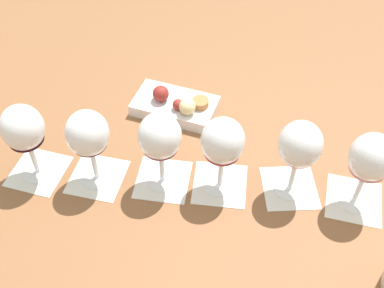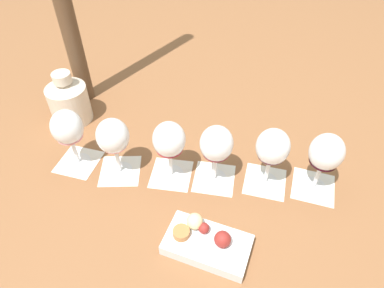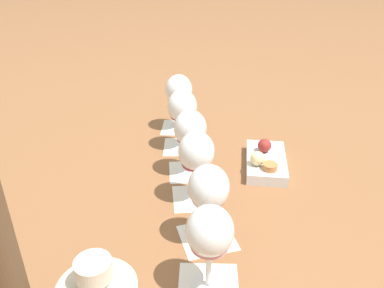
{
  "view_description": "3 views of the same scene",
  "coord_description": "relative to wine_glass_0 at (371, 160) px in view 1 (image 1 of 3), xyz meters",
  "views": [
    {
      "loc": [
        0.28,
        0.49,
        0.73
      ],
      "look_at": [
        -0.0,
        -0.0,
        0.11
      ],
      "focal_mm": 45.0,
      "sensor_mm": 36.0,
      "label": 1
    },
    {
      "loc": [
        -0.27,
        -0.5,
        0.66
      ],
      "look_at": [
        -0.0,
        -0.0,
        0.11
      ],
      "focal_mm": 32.0,
      "sensor_mm": 36.0,
      "label": 2
    },
    {
      "loc": [
        -0.58,
        0.54,
        0.56
      ],
      "look_at": [
        -0.0,
        -0.0,
        0.11
      ],
      "focal_mm": 38.0,
      "sensor_mm": 36.0,
      "label": 3
    }
  ],
  "objects": [
    {
      "name": "tasting_card_4",
      "position": [
        0.39,
        -0.29,
        -0.11
      ],
      "size": [
        0.14,
        0.14,
        0.0
      ],
      "color": "silver",
      "rests_on": "ground_plane"
    },
    {
      "name": "tasting_card_1",
      "position": [
        0.09,
        -0.08,
        -0.11
      ],
      "size": [
        0.14,
        0.14,
        0.0
      ],
      "color": "silver",
      "rests_on": "ground_plane"
    },
    {
      "name": "wine_glass_1",
      "position": [
        0.09,
        -0.08,
        -0.0
      ],
      "size": [
        0.08,
        0.08,
        0.17
      ],
      "color": "white",
      "rests_on": "tasting_card_1"
    },
    {
      "name": "wine_glass_5",
      "position": [
        0.49,
        -0.36,
        0.0
      ],
      "size": [
        0.08,
        0.08,
        0.17
      ],
      "color": "white",
      "rests_on": "tasting_card_5"
    },
    {
      "name": "ground_plane",
      "position": [
        0.24,
        -0.18,
        -0.11
      ],
      "size": [
        8.0,
        8.0,
        0.0
      ],
      "primitive_type": "plane",
      "color": "brown"
    },
    {
      "name": "tasting_card_3",
      "position": [
        0.28,
        -0.22,
        -0.11
      ],
      "size": [
        0.14,
        0.14,
        0.0
      ],
      "color": "silver",
      "rests_on": "ground_plane"
    },
    {
      "name": "wine_glass_4",
      "position": [
        0.39,
        -0.29,
        -0.0
      ],
      "size": [
        0.08,
        0.08,
        0.17
      ],
      "color": "white",
      "rests_on": "tasting_card_4"
    },
    {
      "name": "snack_dish",
      "position": [
        0.17,
        -0.37,
        -0.1
      ],
      "size": [
        0.19,
        0.2,
        0.06
      ],
      "color": "silver",
      "rests_on": "ground_plane"
    },
    {
      "name": "tasting_card_0",
      "position": [
        -0.0,
        -0.0,
        -0.11
      ],
      "size": [
        0.14,
        0.14,
        0.0
      ],
      "color": "silver",
      "rests_on": "ground_plane"
    },
    {
      "name": "wine_glass_0",
      "position": [
        0.0,
        0.0,
        0.0
      ],
      "size": [
        0.08,
        0.08,
        0.17
      ],
      "color": "white",
      "rests_on": "tasting_card_0"
    },
    {
      "name": "tasting_card_5",
      "position": [
        0.49,
        -0.36,
        -0.11
      ],
      "size": [
        0.14,
        0.14,
        0.0
      ],
      "color": "silver",
      "rests_on": "ground_plane"
    },
    {
      "name": "wine_glass_2",
      "position": [
        0.2,
        -0.16,
        -0.0
      ],
      "size": [
        0.08,
        0.08,
        0.17
      ],
      "color": "white",
      "rests_on": "tasting_card_2"
    },
    {
      "name": "wine_glass_3",
      "position": [
        0.28,
        -0.22,
        -0.0
      ],
      "size": [
        0.08,
        0.08,
        0.17
      ],
      "color": "white",
      "rests_on": "tasting_card_3"
    },
    {
      "name": "tasting_card_2",
      "position": [
        0.2,
        -0.16,
        -0.11
      ],
      "size": [
        0.14,
        0.14,
        0.0
      ],
      "color": "silver",
      "rests_on": "ground_plane"
    }
  ]
}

